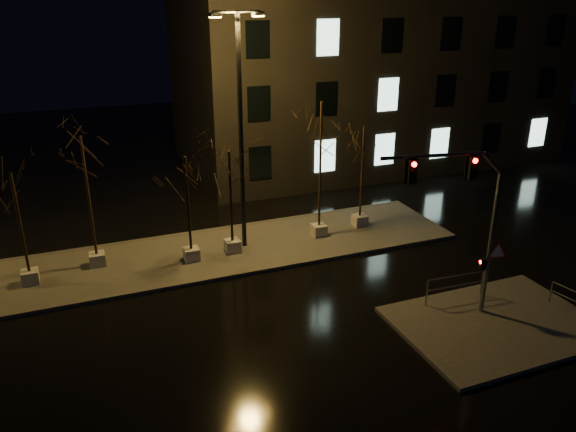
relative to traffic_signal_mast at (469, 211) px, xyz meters
name	(u,v)px	position (x,y,z in m)	size (l,w,h in m)	color
ground	(265,319)	(-6.52, 2.49, -4.16)	(90.00, 90.00, 0.00)	black
median	(221,251)	(-6.52, 8.49, -4.08)	(22.00, 5.00, 0.15)	#44423D
sidewalk_corner	(496,324)	(0.98, -1.01, -4.08)	(7.00, 5.00, 0.15)	#44423D
building	(369,49)	(7.48, 20.49, 3.34)	(25.00, 12.00, 15.00)	black
tree_0	(15,199)	(-14.46, 8.28, -0.39)	(1.80, 1.80, 4.77)	#B2AEA6
tree_1	(84,167)	(-11.83, 8.96, 0.40)	(1.80, 1.80, 5.81)	#B2AEA6
tree_2	(186,181)	(-7.97, 7.97, -0.36)	(1.80, 1.80, 4.80)	#B2AEA6
tree_3	(230,174)	(-6.05, 8.14, -0.36)	(1.80, 1.80, 4.80)	#B2AEA6
tree_4	(321,133)	(-1.68, 8.34, 1.00)	(1.80, 1.80, 6.61)	#B2AEA6
tree_5	(363,149)	(0.74, 8.72, -0.06)	(1.80, 1.80, 5.20)	#B2AEA6
traffic_signal_mast	(469,211)	(0.00, 0.00, 0.00)	(4.92, 1.00, 6.10)	slate
streetlight_main	(241,119)	(-5.36, 8.59, 1.91)	(2.53, 0.98, 10.25)	black
guard_rail_a	(455,284)	(0.52, 0.86, -3.31)	(2.45, 0.20, 1.06)	slate
guard_rail_b	(574,299)	(3.98, -1.48, -3.44)	(0.36, 1.82, 0.88)	slate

